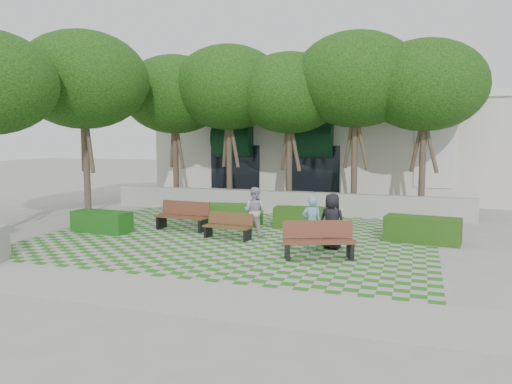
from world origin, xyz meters
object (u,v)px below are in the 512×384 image
(bench_east, at_px, (319,241))
(bench_mid, at_px, (228,226))
(bench_west, at_px, (183,216))
(hedge_east, at_px, (422,230))
(person_blue, at_px, (312,223))
(person_white, at_px, (255,211))
(hedge_west, at_px, (102,222))
(hedge_midright, at_px, (303,217))
(hedge_midleft, at_px, (232,214))
(person_dark, at_px, (332,221))

(bench_east, height_order, bench_mid, bench_east)
(bench_west, distance_m, hedge_east, 7.72)
(person_blue, distance_m, person_white, 2.53)
(bench_mid, bearing_deg, hedge_west, -169.98)
(bench_mid, distance_m, bench_west, 2.17)
(bench_mid, distance_m, hedge_midright, 3.14)
(hedge_west, relative_size, person_white, 1.27)
(hedge_midright, bearing_deg, bench_west, -155.27)
(hedge_east, bearing_deg, hedge_west, -170.63)
(hedge_west, bearing_deg, bench_mid, 4.37)
(bench_mid, relative_size, hedge_midleft, 0.75)
(bench_east, bearing_deg, hedge_midright, 88.24)
(bench_mid, bearing_deg, hedge_east, 18.76)
(bench_mid, relative_size, hedge_midright, 0.79)
(hedge_midright, relative_size, person_dark, 1.26)
(bench_east, distance_m, bench_mid, 3.53)
(bench_mid, xyz_separation_m, hedge_midleft, (-0.77, 2.30, -0.02))
(bench_west, distance_m, person_blue, 5.01)
(person_white, bearing_deg, person_dark, 170.59)
(hedge_midleft, relative_size, person_dark, 1.34)
(hedge_east, bearing_deg, hedge_midright, 162.31)
(bench_east, relative_size, person_blue, 1.29)
(hedge_east, xyz_separation_m, hedge_midleft, (-6.48, 0.97, -0.01))
(bench_east, distance_m, hedge_midright, 4.40)
(bench_east, height_order, person_blue, person_blue)
(person_blue, relative_size, person_dark, 0.96)
(hedge_west, bearing_deg, hedge_midleft, 36.18)
(bench_mid, xyz_separation_m, bench_west, (-1.99, 0.86, 0.08))
(person_dark, xyz_separation_m, person_white, (-2.65, 1.05, -0.01))
(person_white, bearing_deg, hedge_midright, -108.63)
(person_dark, distance_m, person_white, 2.85)
(person_dark, bearing_deg, bench_west, 1.39)
(person_dark, height_order, person_white, person_dark)
(hedge_midleft, height_order, person_dark, person_dark)
(hedge_east, relative_size, person_blue, 1.44)
(person_dark, bearing_deg, hedge_midright, -48.49)
(bench_mid, xyz_separation_m, person_dark, (3.28, -0.36, 0.40))
(hedge_midleft, xyz_separation_m, hedge_west, (-3.60, -2.64, -0.02))
(bench_east, bearing_deg, person_white, 117.79)
(hedge_midright, height_order, person_dark, person_dark)
(person_blue, distance_m, person_dark, 0.60)
(person_blue, bearing_deg, person_white, -48.78)
(hedge_east, relative_size, hedge_midleft, 1.03)
(hedge_east, distance_m, hedge_midleft, 6.55)
(hedge_midleft, relative_size, person_blue, 1.40)
(bench_west, bearing_deg, hedge_east, 8.49)
(hedge_east, distance_m, person_dark, 2.99)
(person_white, bearing_deg, bench_east, 150.10)
(hedge_east, height_order, hedge_west, hedge_east)
(bench_east, bearing_deg, person_blue, 92.27)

